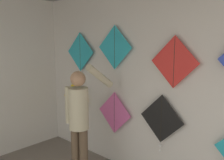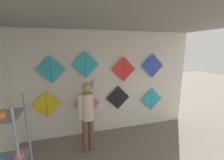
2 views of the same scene
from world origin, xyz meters
The scene contains 8 objects.
back_panel centered at (0.00, 3.71, 1.40)m, with size 5.13×0.06×2.80m, color silver.
shopkeeper centered at (-0.54, 2.94, 0.98)m, with size 0.43×0.66×1.74m.
kite_0 centered at (-1.47, 3.62, 0.95)m, with size 0.69×0.04×0.82m.
kite_1 centered at (-0.47, 3.62, 0.89)m, with size 0.69×0.01×0.69m.
kite_2 centered at (0.40, 3.62, 0.97)m, with size 0.69×0.04×0.82m.
kite_4 centered at (-1.30, 3.62, 1.84)m, with size 0.69×0.01×0.69m.
kite_5 centered at (-0.47, 3.62, 1.94)m, with size 0.69×0.01×0.69m.
kite_6 centered at (0.56, 3.62, 1.78)m, with size 0.69×0.01×0.69m.
Camera 1 is at (2.14, 0.73, 2.09)m, focal length 40.00 mm.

